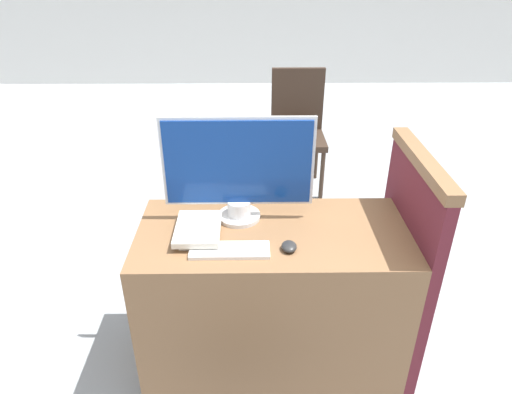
{
  "coord_description": "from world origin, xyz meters",
  "views": [
    {
      "loc": [
        -0.1,
        -1.4,
        1.88
      ],
      "look_at": [
        -0.08,
        0.26,
        0.96
      ],
      "focal_mm": 32.0,
      "sensor_mm": 36.0,
      "label": 1
    }
  ],
  "objects_px": {
    "mouse": "(289,246)",
    "far_chair": "(298,125)",
    "monitor": "(238,169)",
    "keyboard": "(230,250)",
    "book_stack": "(199,230)"
  },
  "relations": [
    {
      "from": "mouse",
      "to": "far_chair",
      "type": "height_order",
      "value": "far_chair"
    },
    {
      "from": "book_stack",
      "to": "far_chair",
      "type": "bearing_deg",
      "value": 72.5
    },
    {
      "from": "monitor",
      "to": "mouse",
      "type": "relative_size",
      "value": 8.24
    },
    {
      "from": "keyboard",
      "to": "book_stack",
      "type": "height_order",
      "value": "book_stack"
    },
    {
      "from": "keyboard",
      "to": "monitor",
      "type": "bearing_deg",
      "value": 82.79
    },
    {
      "from": "book_stack",
      "to": "far_chair",
      "type": "height_order",
      "value": "far_chair"
    },
    {
      "from": "keyboard",
      "to": "far_chair",
      "type": "bearing_deg",
      "value": 77.0
    },
    {
      "from": "book_stack",
      "to": "mouse",
      "type": "bearing_deg",
      "value": -16.72
    },
    {
      "from": "mouse",
      "to": "book_stack",
      "type": "xyz_separation_m",
      "value": [
        -0.38,
        0.12,
        0.01
      ]
    },
    {
      "from": "monitor",
      "to": "mouse",
      "type": "bearing_deg",
      "value": -50.67
    },
    {
      "from": "monitor",
      "to": "keyboard",
      "type": "height_order",
      "value": "monitor"
    },
    {
      "from": "monitor",
      "to": "keyboard",
      "type": "xyz_separation_m",
      "value": [
        -0.03,
        -0.27,
        -0.24
      ]
    },
    {
      "from": "monitor",
      "to": "book_stack",
      "type": "distance_m",
      "value": 0.32
    },
    {
      "from": "keyboard",
      "to": "book_stack",
      "type": "bearing_deg",
      "value": 137.26
    },
    {
      "from": "monitor",
      "to": "far_chair",
      "type": "height_order",
      "value": "monitor"
    }
  ]
}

